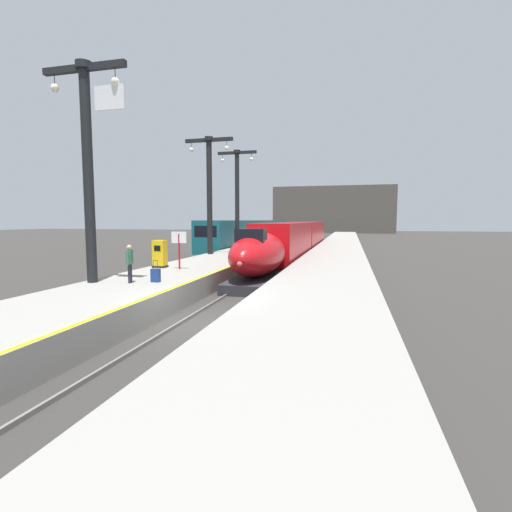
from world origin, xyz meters
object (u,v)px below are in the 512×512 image
station_column_near (88,150)px  rolling_suitcase (156,275)px  regional_train_adjacent (253,232)px  station_column_mid (209,185)px  station_column_far (237,190)px  highspeed_train_main (295,240)px  departure_info_board (179,243)px  ticket_machine_yellow (160,255)px  passenger_near_edge (130,261)px

station_column_near → rolling_suitcase: station_column_near is taller
regional_train_adjacent → station_column_mid: station_column_mid is taller
station_column_far → rolling_suitcase: station_column_far is taller
highspeed_train_main → regional_train_adjacent: regional_train_adjacent is taller
station_column_mid → departure_info_board: 10.40m
highspeed_train_main → station_column_far: size_ratio=4.03×
departure_info_board → ticket_machine_yellow: bearing=165.6°
station_column_far → passenger_near_edge: size_ratio=5.75×
highspeed_train_main → station_column_far: station_column_far is taller
station_column_far → rolling_suitcase: (2.72, -21.48, -5.50)m
station_column_mid → station_column_far: size_ratio=0.97×
station_column_mid → ticket_machine_yellow: size_ratio=5.87×
regional_train_adjacent → ticket_machine_yellow: size_ratio=22.87×
highspeed_train_main → departure_info_board: size_ratio=18.48×
rolling_suitcase → passenger_near_edge: bearing=-155.5°
rolling_suitcase → ticket_machine_yellow: (-2.37, 4.79, 0.44)m
highspeed_train_main → station_column_mid: station_column_mid is taller
departure_info_board → passenger_near_edge: bearing=-90.4°
ticket_machine_yellow → station_column_mid: bearing=92.2°
regional_train_adjacent → station_column_near: (2.26, -37.18, 4.68)m
regional_train_adjacent → ticket_machine_yellow: 31.78m
station_column_mid → station_column_near: bearing=-89.8°
regional_train_adjacent → passenger_near_edge: bearing=-83.9°
ticket_machine_yellow → regional_train_adjacent: bearing=94.6°
highspeed_train_main → passenger_near_edge: 22.38m
highspeed_train_main → ticket_machine_yellow: bearing=-108.3°
regional_train_adjacent → station_column_mid: (2.20, -22.66, 4.56)m
highspeed_train_main → regional_train_adjacent: size_ratio=1.07×
regional_train_adjacent → station_column_far: size_ratio=3.77×
highspeed_train_main → regional_train_adjacent: (-8.10, 14.93, 0.21)m
station_column_near → passenger_near_edge: station_column_near is taller
passenger_near_edge → rolling_suitcase: 1.29m
station_column_near → departure_info_board: size_ratio=4.45×
highspeed_train_main → rolling_suitcase: highspeed_train_main is taller
rolling_suitcase → station_column_mid: bearing=101.2°
regional_train_adjacent → ticket_machine_yellow: bearing=-85.4°
station_column_far → regional_train_adjacent: bearing=98.4°
highspeed_train_main → ticket_machine_yellow: (-5.55, -16.75, -0.13)m
station_column_mid → ticket_machine_yellow: bearing=-87.8°
ticket_machine_yellow → departure_info_board: 1.65m
station_column_near → station_column_mid: (-0.06, 14.52, -0.13)m
regional_train_adjacent → station_column_far: (2.20, -14.98, 4.73)m
station_column_mid → station_column_far: bearing=90.0°
regional_train_adjacent → rolling_suitcase: (4.92, -36.47, -0.77)m
station_column_mid → rolling_suitcase: station_column_mid is taller
station_column_mid → station_column_far: station_column_far is taller
station_column_near → departure_info_board: station_column_near is taller
regional_train_adjacent → rolling_suitcase: bearing=-82.3°
regional_train_adjacent → highspeed_train_main: bearing=-61.5°
station_column_far → departure_info_board: (1.76, -17.06, -4.30)m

